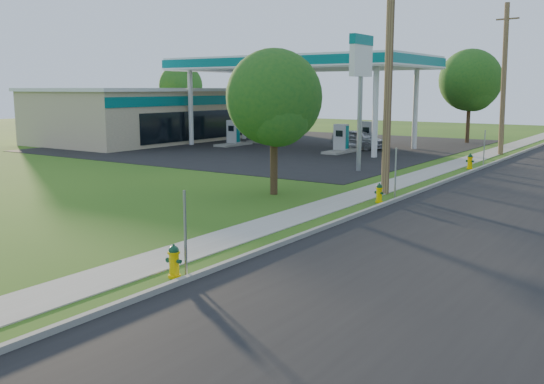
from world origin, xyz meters
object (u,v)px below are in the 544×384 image
object	(u,v)px
utility_pole_mid	(389,69)
hydrant_near	(174,261)
tree_lot	(471,83)
tree_verge	(275,101)
tree_back	(181,87)
car_silver	(359,139)
hydrant_mid	(379,193)
price_pylon	(361,64)
fuel_pump_se	(367,138)
utility_pole_far	(504,79)
fuel_pump_nw	(233,136)
hydrant_far	(470,161)
fuel_pump_sw	(264,133)
fuel_pump_ne	(341,142)

from	to	relation	value
utility_pole_mid	hydrant_near	xyz separation A→B (m)	(0.61, -12.94, -4.58)
utility_pole_mid	tree_lot	world-z (taller)	utility_pole_mid
tree_verge	tree_lot	bearing A→B (deg)	91.27
tree_verge	utility_pole_mid	bearing A→B (deg)	37.38
tree_back	car_silver	distance (m)	25.64
tree_lot	tree_back	bearing A→B (deg)	-177.64
hydrant_mid	price_pylon	bearing A→B (deg)	121.30
fuel_pump_se	tree_back	distance (m)	25.60
fuel_pump_se	utility_pole_far	bearing A→B (deg)	6.41
tree_verge	tree_back	size ratio (longest dim) A/B	0.86
fuel_pump_nw	hydrant_far	xyz separation A→B (m)	(18.48, -3.40, -0.31)
tree_verge	hydrant_far	distance (m)	13.40
fuel_pump_sw	price_pylon	bearing A→B (deg)	-39.40
fuel_pump_sw	tree_verge	bearing A→B (deg)	-53.95
utility_pole_mid	price_pylon	xyz separation A→B (m)	(-3.90, 5.50, 0.48)
hydrant_near	car_silver	xyz separation A→B (m)	(-9.76, 29.03, 0.30)
tree_back	hydrant_far	size ratio (longest dim) A/B	8.06
fuel_pump_nw	fuel_pump_sw	xyz separation A→B (m)	(0.00, 4.00, 0.00)
fuel_pump_nw	hydrant_far	world-z (taller)	fuel_pump_nw
price_pylon	tree_back	bearing A→B (deg)	147.69
fuel_pump_sw	hydrant_mid	xyz separation A→B (m)	(18.51, -18.92, -0.36)
fuel_pump_nw	hydrant_mid	size ratio (longest dim) A/B	4.34
fuel_pump_ne	car_silver	size ratio (longest dim) A/B	0.80
fuel_pump_nw	tree_lot	world-z (taller)	tree_lot
utility_pole_mid	price_pylon	world-z (taller)	utility_pole_mid
fuel_pump_nw	fuel_pump_se	size ratio (longest dim) A/B	1.00
fuel_pump_nw	fuel_pump_sw	distance (m)	4.00
fuel_pump_sw	fuel_pump_se	distance (m)	9.00
fuel_pump_sw	tree_verge	world-z (taller)	tree_verge
price_pylon	hydrant_mid	distance (m)	10.06
fuel_pump_sw	tree_back	distance (m)	17.26
utility_pole_far	car_silver	size ratio (longest dim) A/B	2.37
price_pylon	fuel_pump_ne	bearing A→B (deg)	123.69
fuel_pump_ne	hydrant_near	distance (m)	27.63
utility_pole_mid	fuel_pump_se	distance (m)	19.65
tree_verge	car_silver	world-z (taller)	tree_verge
fuel_pump_nw	hydrant_near	xyz separation A→B (m)	(18.51, -25.94, -0.34)
fuel_pump_nw	tree_back	size ratio (longest dim) A/B	0.48
utility_pole_far	fuel_pump_nw	distance (m)	19.03
price_pylon	hydrant_near	distance (m)	19.64
fuel_pump_nw	tree_lot	size ratio (longest dim) A/B	0.44
tree_lot	utility_pole_far	bearing A→B (deg)	-60.08
fuel_pump_sw	tree_back	size ratio (longest dim) A/B	0.48
tree_lot	fuel_pump_sw	bearing A→B (deg)	-148.99
utility_pole_far	fuel_pump_ne	xyz separation A→B (m)	(-8.90, -5.00, -4.08)
utility_pole_mid	fuel_pump_nw	bearing A→B (deg)	144.01
tree_lot	tree_verge	bearing A→B (deg)	-88.73
fuel_pump_sw	car_silver	size ratio (longest dim) A/B	0.80
price_pylon	tree_verge	xyz separation A→B (m)	(0.35, -8.21, -1.72)
utility_pole_far	hydrant_mid	xyz separation A→B (m)	(0.61, -19.92, -4.44)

